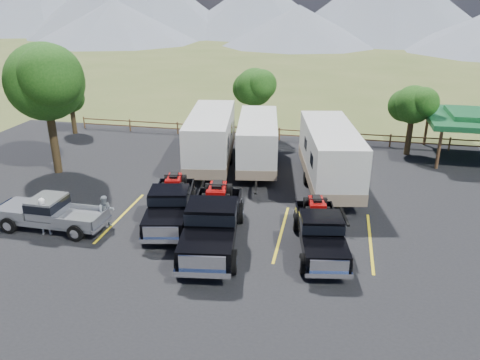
% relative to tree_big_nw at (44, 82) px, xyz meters
% --- Properties ---
extents(ground, '(320.00, 320.00, 0.00)m').
position_rel_tree_big_nw_xyz_m(ground, '(12.55, -9.03, -5.60)').
color(ground, '#465725').
rests_on(ground, ground).
extents(asphalt_lot, '(44.00, 34.00, 0.04)m').
position_rel_tree_big_nw_xyz_m(asphalt_lot, '(12.55, -6.03, -5.58)').
color(asphalt_lot, black).
rests_on(asphalt_lot, ground).
extents(stall_lines, '(12.12, 5.50, 0.01)m').
position_rel_tree_big_nw_xyz_m(stall_lines, '(12.55, -5.03, -5.55)').
color(stall_lines, gold).
rests_on(stall_lines, asphalt_lot).
extents(tree_big_nw, '(5.54, 5.18, 7.84)m').
position_rel_tree_big_nw_xyz_m(tree_big_nw, '(0.00, 0.00, 0.00)').
color(tree_big_nw, black).
rests_on(tree_big_nw, ground).
extents(tree_ne_a, '(3.11, 2.92, 4.76)m').
position_rel_tree_big_nw_xyz_m(tree_ne_a, '(21.52, 7.99, -2.11)').
color(tree_ne_a, black).
rests_on(tree_ne_a, ground).
extents(tree_north, '(3.46, 3.24, 5.25)m').
position_rel_tree_big_nw_xyz_m(tree_north, '(10.52, 9.99, -1.76)').
color(tree_north, black).
rests_on(tree_north, ground).
extents(tree_nw_small, '(2.59, 2.43, 3.85)m').
position_rel_tree_big_nw_xyz_m(tree_nw_small, '(-3.48, 7.99, -2.81)').
color(tree_nw_small, black).
rests_on(tree_nw_small, ground).
extents(rail_fence, '(36.12, 0.12, 1.00)m').
position_rel_tree_big_nw_xyz_m(rail_fence, '(14.55, 9.47, -4.99)').
color(rail_fence, brown).
rests_on(rail_fence, ground).
extents(pavilion, '(6.20, 6.20, 3.22)m').
position_rel_tree_big_nw_xyz_m(pavilion, '(25.55, 7.97, -2.81)').
color(pavilion, brown).
rests_on(pavilion, ground).
extents(mountain_range, '(209.00, 71.00, 20.00)m').
position_rel_tree_big_nw_xyz_m(mountain_range, '(4.92, 96.95, 2.28)').
color(mountain_range, slate).
rests_on(mountain_range, ground).
extents(rig_left, '(3.01, 6.10, 1.95)m').
position_rel_tree_big_nw_xyz_m(rig_left, '(9.14, -4.90, -4.62)').
color(rig_left, black).
rests_on(rig_left, asphalt_lot).
extents(rig_center, '(3.14, 7.04, 2.27)m').
position_rel_tree_big_nw_xyz_m(rig_center, '(11.71, -6.58, -4.46)').
color(rig_center, black).
rests_on(rig_center, asphalt_lot).
extents(rig_right, '(2.73, 5.85, 1.88)m').
position_rel_tree_big_nw_xyz_m(rig_right, '(16.32, -6.12, -4.65)').
color(rig_right, black).
rests_on(rig_right, asphalt_lot).
extents(trailer_left, '(3.74, 9.84, 3.40)m').
position_rel_tree_big_nw_xyz_m(trailer_left, '(9.01, 3.02, -3.78)').
color(trailer_left, white).
rests_on(trailer_left, asphalt_lot).
extents(trailer_center, '(3.41, 9.07, 3.13)m').
position_rel_tree_big_nw_xyz_m(trailer_center, '(11.96, 3.37, -3.92)').
color(trailer_center, white).
rests_on(trailer_center, asphalt_lot).
extents(trailer_right, '(4.04, 9.98, 3.45)m').
position_rel_tree_big_nw_xyz_m(trailer_right, '(16.44, 1.06, -3.75)').
color(trailer_right, white).
rests_on(trailer_right, asphalt_lot).
extents(pickup_silver, '(5.31, 1.92, 1.59)m').
position_rel_tree_big_nw_xyz_m(pickup_silver, '(4.00, -6.84, -4.73)').
color(pickup_silver, gray).
rests_on(pickup_silver, asphalt_lot).
extents(person_a, '(0.74, 0.56, 1.82)m').
position_rel_tree_big_nw_xyz_m(person_a, '(4.00, -7.39, -4.64)').
color(person_a, silver).
rests_on(person_a, asphalt_lot).
extents(person_b, '(0.95, 0.90, 1.56)m').
position_rel_tree_big_nw_xyz_m(person_b, '(6.38, -6.09, -4.78)').
color(person_b, gray).
rests_on(person_b, asphalt_lot).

